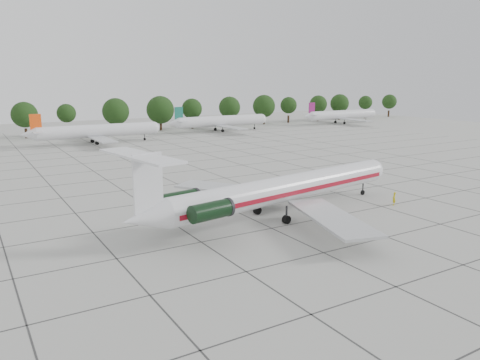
{
  "coord_description": "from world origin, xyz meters",
  "views": [
    {
      "loc": [
        -26.25,
        -45.4,
        14.97
      ],
      "look_at": [
        0.92,
        -0.2,
        3.5
      ],
      "focal_mm": 35.0,
      "sensor_mm": 36.0,
      "label": 1
    }
  ],
  "objects_px": {
    "bg_airliner_c": "(98,131)",
    "bg_airliner_d": "(221,121)",
    "main_airliner": "(275,190)",
    "ground_crew": "(394,199)",
    "bg_airliner_e": "(342,115)"
  },
  "relations": [
    {
      "from": "bg_airliner_c",
      "to": "bg_airliner_d",
      "type": "height_order",
      "value": "same"
    },
    {
      "from": "main_airliner",
      "to": "ground_crew",
      "type": "height_order",
      "value": "main_airliner"
    },
    {
      "from": "bg_airliner_c",
      "to": "bg_airliner_d",
      "type": "relative_size",
      "value": 1.0
    },
    {
      "from": "main_airliner",
      "to": "bg_airliner_c",
      "type": "relative_size",
      "value": 1.31
    },
    {
      "from": "bg_airliner_c",
      "to": "bg_airliner_e",
      "type": "height_order",
      "value": "same"
    },
    {
      "from": "main_airliner",
      "to": "ground_crew",
      "type": "relative_size",
      "value": 23.27
    },
    {
      "from": "ground_crew",
      "to": "bg_airliner_c",
      "type": "xyz_separation_m",
      "value": [
        -16.34,
        73.74,
        2.11
      ]
    },
    {
      "from": "main_airliner",
      "to": "bg_airliner_c",
      "type": "height_order",
      "value": "main_airliner"
    },
    {
      "from": "ground_crew",
      "to": "bg_airliner_e",
      "type": "xyz_separation_m",
      "value": [
        67.66,
        81.52,
        2.11
      ]
    },
    {
      "from": "main_airliner",
      "to": "bg_airliner_d",
      "type": "bearing_deg",
      "value": 55.96
    },
    {
      "from": "bg_airliner_e",
      "to": "bg_airliner_d",
      "type": "bearing_deg",
      "value": 179.71
    },
    {
      "from": "bg_airliner_c",
      "to": "bg_airliner_e",
      "type": "bearing_deg",
      "value": 5.29
    },
    {
      "from": "bg_airliner_d",
      "to": "main_airliner",
      "type": "bearing_deg",
      "value": -114.89
    },
    {
      "from": "bg_airliner_d",
      "to": "bg_airliner_c",
      "type": "bearing_deg",
      "value": -167.94
    },
    {
      "from": "ground_crew",
      "to": "bg_airliner_c",
      "type": "height_order",
      "value": "bg_airliner_c"
    }
  ]
}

